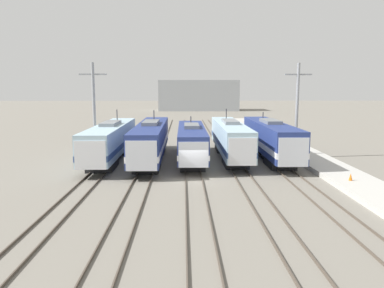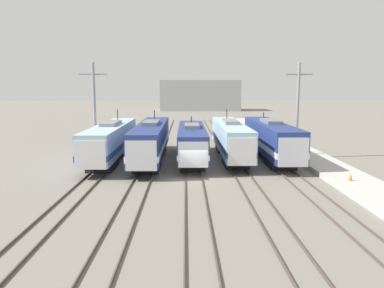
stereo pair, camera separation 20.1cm
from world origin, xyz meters
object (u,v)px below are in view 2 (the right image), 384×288
at_px(locomotive_center_left, 151,141).
at_px(locomotive_center, 192,142).
at_px(locomotive_far_left, 111,141).
at_px(traffic_cone, 351,177).
at_px(catenary_tower_right, 297,109).
at_px(catenary_tower_left, 95,109).
at_px(locomotive_far_right, 271,139).
at_px(locomotive_center_right, 231,139).

relative_size(locomotive_center_left, locomotive_center, 1.17).
relative_size(locomotive_far_left, traffic_cone, 31.30).
height_order(locomotive_center_left, catenary_tower_right, catenary_tower_right).
relative_size(catenary_tower_left, traffic_cone, 17.81).
relative_size(locomotive_far_right, traffic_cone, 30.63).
distance_m(locomotive_far_right, catenary_tower_left, 19.73).
bearing_deg(locomotive_center_right, catenary_tower_left, 179.34).
bearing_deg(locomotive_far_right, locomotive_center_right, 171.77).
relative_size(catenary_tower_left, catenary_tower_right, 1.00).
height_order(locomotive_center_right, locomotive_far_right, locomotive_center_right).
relative_size(locomotive_far_left, catenary_tower_right, 1.76).
bearing_deg(locomotive_center, locomotive_far_left, 177.10).
xyz_separation_m(catenary_tower_left, catenary_tower_right, (22.45, 0.00, 0.00)).
bearing_deg(locomotive_center_left, locomotive_far_right, 3.77).
xyz_separation_m(locomotive_far_left, locomotive_center, (8.75, -0.44, -0.11)).
height_order(locomotive_far_left, traffic_cone, locomotive_far_left).
relative_size(locomotive_center_left, catenary_tower_left, 1.83).
bearing_deg(locomotive_far_left, traffic_cone, -27.05).
distance_m(locomotive_center_right, traffic_cone, 14.73).
height_order(catenary_tower_right, traffic_cone, catenary_tower_right).
bearing_deg(traffic_cone, locomotive_center, 140.30).
bearing_deg(locomotive_center_right, locomotive_far_left, -174.65).
relative_size(locomotive_far_left, locomotive_center, 1.12).
bearing_deg(locomotive_center_right, locomotive_center_left, -170.29).
bearing_deg(locomotive_center, locomotive_center_left, 177.71).
distance_m(locomotive_center_right, catenary_tower_left, 15.43).
relative_size(locomotive_center_left, locomotive_far_right, 1.07).
distance_m(locomotive_center, catenary_tower_right, 12.40).
distance_m(locomotive_center_right, catenary_tower_right, 8.11).
distance_m(locomotive_far_left, catenary_tower_right, 20.84).
distance_m(locomotive_center, locomotive_center_right, 4.69).
bearing_deg(catenary_tower_right, locomotive_far_right, -164.98).
height_order(locomotive_far_right, catenary_tower_right, catenary_tower_right).
relative_size(locomotive_center_left, locomotive_center_right, 1.06).
bearing_deg(locomotive_center, traffic_cone, -39.70).
bearing_deg(catenary_tower_right, catenary_tower_left, 180.00).
bearing_deg(traffic_cone, locomotive_far_right, 108.49).
xyz_separation_m(locomotive_center_right, catenary_tower_left, (-15.07, 0.17, 3.33)).
distance_m(locomotive_center_left, catenary_tower_right, 16.56).
height_order(catenary_tower_left, traffic_cone, catenary_tower_left).
bearing_deg(locomotive_far_left, catenary_tower_right, 3.92).
xyz_separation_m(locomotive_center_right, locomotive_far_right, (4.38, -0.63, 0.05)).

